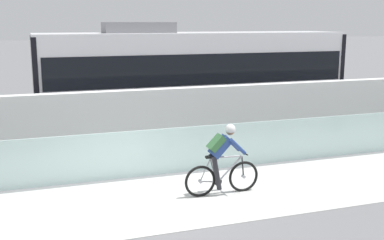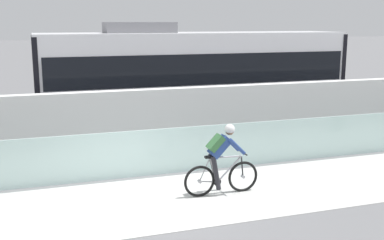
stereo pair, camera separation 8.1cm
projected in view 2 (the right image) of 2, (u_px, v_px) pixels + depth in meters
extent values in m
plane|color=slate|center=(149.00, 203.00, 10.30)|extent=(200.00, 200.00, 0.00)
cube|color=beige|center=(149.00, 203.00, 10.30)|extent=(32.00, 3.20, 0.01)
cube|color=silver|center=(131.00, 154.00, 11.90)|extent=(32.00, 0.05, 1.18)
cube|color=silver|center=(118.00, 125.00, 13.50)|extent=(32.00, 0.36, 1.94)
cube|color=#595654|center=(106.00, 138.00, 16.00)|extent=(32.00, 0.08, 0.01)
cube|color=#595654|center=(100.00, 129.00, 17.33)|extent=(32.00, 0.08, 0.01)
cube|color=silver|center=(194.00, 76.00, 17.33)|extent=(11.00, 2.50, 3.10)
cube|color=black|center=(194.00, 66.00, 17.26)|extent=(10.56, 2.54, 1.04)
cube|color=#4C4C51|center=(194.00, 113.00, 17.61)|extent=(10.78, 2.53, 0.28)
cube|color=slate|center=(140.00, 28.00, 16.37)|extent=(2.40, 1.10, 0.36)
cube|color=#232326|center=(98.00, 124.00, 16.54)|extent=(1.40, 1.88, 0.20)
cylinder|color=black|center=(101.00, 130.00, 15.89)|extent=(0.60, 0.10, 0.60)
cylinder|color=black|center=(95.00, 122.00, 17.22)|extent=(0.60, 0.10, 0.60)
cube|color=#232326|center=(279.00, 112.00, 18.74)|extent=(1.40, 1.88, 0.20)
cylinder|color=black|center=(288.00, 117.00, 18.09)|extent=(0.60, 0.10, 0.60)
cylinder|color=black|center=(271.00, 110.00, 19.42)|extent=(0.60, 0.10, 0.60)
cube|color=black|center=(36.00, 82.00, 15.63)|extent=(0.16, 2.54, 2.94)
cube|color=black|center=(324.00, 71.00, 19.04)|extent=(0.16, 2.54, 2.94)
torus|color=black|center=(243.00, 177.00, 10.92)|extent=(0.72, 0.06, 0.72)
cylinder|color=#99999E|center=(243.00, 177.00, 10.92)|extent=(0.07, 0.10, 0.07)
torus|color=black|center=(199.00, 181.00, 10.59)|extent=(0.72, 0.06, 0.72)
cylinder|color=#99999E|center=(199.00, 181.00, 10.59)|extent=(0.07, 0.10, 0.07)
cylinder|color=#99999E|center=(229.00, 169.00, 10.77)|extent=(0.60, 0.04, 0.58)
cylinder|color=#99999E|center=(214.00, 170.00, 10.65)|extent=(0.22, 0.04, 0.59)
cylinder|color=#99999E|center=(226.00, 157.00, 10.68)|extent=(0.76, 0.04, 0.07)
cylinder|color=#99999E|center=(208.00, 182.00, 10.66)|extent=(0.43, 0.03, 0.09)
cylinder|color=#99999E|center=(205.00, 170.00, 10.58)|extent=(0.27, 0.02, 0.53)
cylinder|color=black|center=(242.00, 166.00, 10.86)|extent=(0.08, 0.03, 0.49)
cube|color=black|center=(210.00, 157.00, 10.56)|extent=(0.24, 0.10, 0.05)
cylinder|color=black|center=(241.00, 152.00, 10.78)|extent=(0.03, 0.58, 0.03)
cylinder|color=#262628|center=(217.00, 182.00, 10.74)|extent=(0.18, 0.02, 0.18)
cube|color=navy|center=(219.00, 147.00, 10.58)|extent=(0.50, 0.28, 0.51)
cube|color=#336638|center=(216.00, 143.00, 10.54)|extent=(0.38, 0.30, 0.38)
sphere|color=#997051|center=(230.00, 131.00, 10.59)|extent=(0.20, 0.20, 0.20)
sphere|color=silver|center=(230.00, 129.00, 10.58)|extent=(0.23, 0.23, 0.23)
cylinder|color=navy|center=(237.00, 147.00, 10.55)|extent=(0.41, 0.08, 0.41)
cylinder|color=navy|center=(231.00, 143.00, 10.84)|extent=(0.41, 0.08, 0.41)
cylinder|color=black|center=(216.00, 173.00, 10.58)|extent=(0.25, 0.11, 0.79)
cylinder|color=black|center=(213.00, 165.00, 10.72)|extent=(0.25, 0.11, 0.52)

